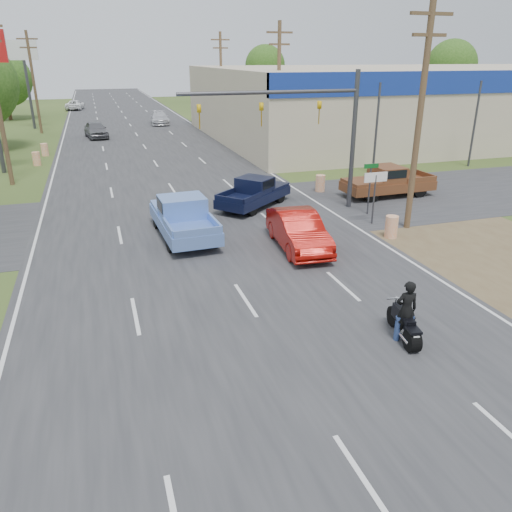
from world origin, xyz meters
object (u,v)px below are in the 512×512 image
object	(u,v)px
motorcycle	(405,327)
distant_car_white	(75,105)
blue_pickup	(183,216)
brown_pickup	(386,181)
distant_car_grey	(96,130)
red_convertible	(298,231)
rider	(406,313)
distant_car_silver	(160,118)
navy_pickup	(255,192)

from	to	relation	value
motorcycle	distant_car_white	world-z (taller)	distant_car_white
blue_pickup	brown_pickup	xyz separation A→B (m)	(12.40, 3.34, -0.04)
brown_pickup	distant_car_grey	size ratio (longest dim) A/B	1.14
red_convertible	distant_car_grey	world-z (taller)	distant_car_grey
blue_pickup	distant_car_white	bearing A→B (deg)	92.67
rider	blue_pickup	world-z (taller)	blue_pickup
motorcycle	distant_car_silver	bearing A→B (deg)	99.67
distant_car_white	blue_pickup	bearing A→B (deg)	102.80
distant_car_grey	distant_car_white	size ratio (longest dim) A/B	0.94
motorcycle	brown_pickup	xyz separation A→B (m)	(7.97, 14.17, 0.43)
distant_car_silver	navy_pickup	bearing A→B (deg)	-85.65
brown_pickup	rider	bearing A→B (deg)	149.07
navy_pickup	distant_car_silver	size ratio (longest dim) A/B	0.96
navy_pickup	brown_pickup	distance (m)	7.86
distant_car_silver	rider	bearing A→B (deg)	-85.88
navy_pickup	distant_car_white	world-z (taller)	navy_pickup
red_convertible	distant_car_grey	bearing A→B (deg)	106.72
red_convertible	distant_car_silver	world-z (taller)	red_convertible
blue_pickup	distant_car_silver	size ratio (longest dim) A/B	1.11
motorcycle	brown_pickup	distance (m)	16.26
blue_pickup	distant_car_white	distance (m)	62.45
rider	distant_car_grey	bearing A→B (deg)	-70.35
motorcycle	rider	bearing A→B (deg)	90.00
red_convertible	distant_car_grey	xyz separation A→B (m)	(-7.50, 34.78, 0.02)
blue_pickup	red_convertible	bearing A→B (deg)	-37.42
red_convertible	distant_car_grey	size ratio (longest dim) A/B	1.01
navy_pickup	distant_car_grey	xyz separation A→B (m)	(-7.70, 28.15, -0.01)
rider	distant_car_white	xyz separation A→B (m)	(-10.10, 72.98, -0.18)
motorcycle	red_convertible	bearing A→B (deg)	100.19
rider	motorcycle	bearing A→B (deg)	90.00
red_convertible	brown_pickup	xyz separation A→B (m)	(8.06, 6.37, 0.10)
red_convertible	distant_car_white	distance (m)	65.99
brown_pickup	distant_car_grey	world-z (taller)	brown_pickup
red_convertible	navy_pickup	xyz separation A→B (m)	(0.20, 6.63, 0.03)
rider	distant_car_silver	xyz separation A→B (m)	(-0.14, 51.43, -0.14)
red_convertible	brown_pickup	world-z (taller)	brown_pickup
motorcycle	blue_pickup	size ratio (longest dim) A/B	0.36
brown_pickup	motorcycle	bearing A→B (deg)	149.13
distant_car_silver	distant_car_white	distance (m)	23.74
motorcycle	rider	world-z (taller)	rider
blue_pickup	distant_car_grey	distance (m)	31.91
navy_pickup	distant_car_silver	world-z (taller)	navy_pickup
motorcycle	distant_car_silver	xyz separation A→B (m)	(-0.13, 51.48, 0.28)
brown_pickup	distant_car_silver	xyz separation A→B (m)	(-8.10, 37.31, -0.15)
brown_pickup	distant_car_grey	distance (m)	32.39
navy_pickup	distant_car_grey	world-z (taller)	navy_pickup
blue_pickup	brown_pickup	distance (m)	12.84
motorcycle	blue_pickup	distance (m)	11.71
motorcycle	distant_car_white	size ratio (longest dim) A/B	0.41
motorcycle	distant_car_grey	xyz separation A→B (m)	(-7.59, 42.58, 0.34)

